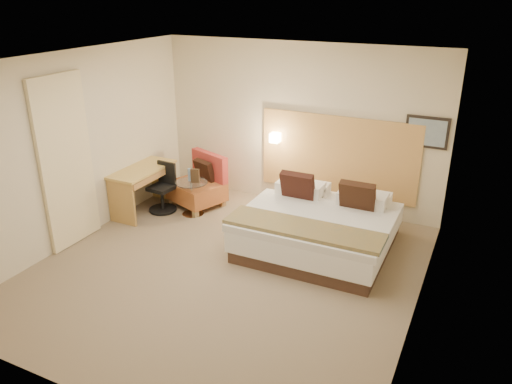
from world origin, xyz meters
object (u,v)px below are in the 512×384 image
at_px(side_table, 192,197).
at_px(desk, 144,178).
at_px(desk_chair, 163,192).
at_px(bed, 319,226).
at_px(lounge_chair, 200,185).

xyz_separation_m(side_table, desk, (-0.79, -0.20, 0.27)).
relative_size(side_table, desk_chair, 0.79).
height_order(desk, desk_chair, desk_chair).
bearing_deg(bed, desk_chair, 178.02).
bearing_deg(lounge_chair, side_table, -74.19).
height_order(lounge_chair, desk_chair, lounge_chair).
xyz_separation_m(side_table, desk_chair, (-0.53, -0.05, 0.01)).
bearing_deg(side_table, desk_chair, -175.01).
distance_m(bed, side_table, 2.22).
relative_size(lounge_chair, desk, 0.85).
bearing_deg(desk, side_table, 14.05).
bearing_deg(side_table, desk, -165.95).
xyz_separation_m(bed, desk, (-3.00, -0.06, 0.27)).
relative_size(side_table, desk, 0.53).
bearing_deg(desk_chair, lounge_chair, 49.35).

